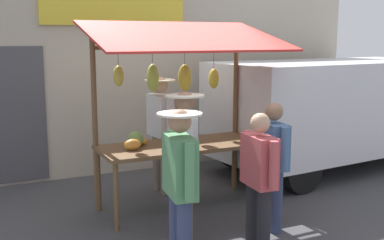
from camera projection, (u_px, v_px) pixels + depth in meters
ground_plane at (182, 207)px, 6.58m from camera, size 40.00×40.00×0.00m
street_backdrop at (125, 72)px, 8.22m from camera, size 9.00×0.30×3.40m
market_stall at (179, 95)px, 6.34m from camera, size 2.50×1.46×2.50m
vendor_with_sunhat at (161, 124)px, 7.07m from camera, size 0.44×0.72×1.72m
shopper_with_shopping_bag at (273, 158)px, 5.70m from camera, size 0.29×0.66×1.53m
shopper_in_striped_shirt at (180, 180)px, 4.54m from camera, size 0.42×0.69×1.63m
shopper_in_grey_tee at (185, 153)px, 5.40m from camera, size 0.44×0.69×1.69m
shopper_with_ponytail at (259, 175)px, 5.04m from camera, size 0.26×0.66×1.52m
parked_van at (327, 105)px, 8.38m from camera, size 4.54×2.20×1.88m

